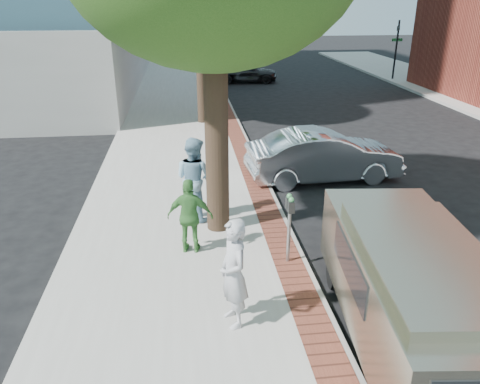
{
  "coord_description": "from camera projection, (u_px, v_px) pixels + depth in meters",
  "views": [
    {
      "loc": [
        -1.28,
        -7.95,
        5.18
      ],
      "look_at": [
        -0.14,
        1.47,
        1.2
      ],
      "focal_mm": 35.0,
      "sensor_mm": 36.0,
      "label": 1
    }
  ],
  "objects": [
    {
      "name": "sedan_silver",
      "position": [
        324.0,
        156.0,
        14.03
      ],
      "size": [
        4.7,
        1.93,
        1.52
      ],
      "primitive_type": "imported",
      "rotation": [
        0.0,
        0.0,
        1.64
      ],
      "color": "#B5B6BC",
      "rests_on": "ground"
    },
    {
      "name": "person_green",
      "position": [
        190.0,
        216.0,
        9.7
      ],
      "size": [
        1.01,
        0.55,
        1.63
      ],
      "primitive_type": "imported",
      "rotation": [
        0.0,
        0.0,
        2.98
      ],
      "color": "#42813A",
      "rests_on": "sidewalk"
    },
    {
      "name": "ground",
      "position": [
        256.0,
        274.0,
        9.43
      ],
      "size": [
        120.0,
        120.0,
        0.0
      ],
      "primitive_type": "plane",
      "color": "black",
      "rests_on": "ground"
    },
    {
      "name": "sidewalk",
      "position": [
        180.0,
        152.0,
        16.55
      ],
      "size": [
        5.0,
        60.0,
        0.15
      ],
      "primitive_type": "cube",
      "color": "#9E9991",
      "rests_on": "ground"
    },
    {
      "name": "brick_strip",
      "position": [
        241.0,
        148.0,
        16.77
      ],
      "size": [
        0.6,
        60.0,
        0.01
      ],
      "primitive_type": "cube",
      "color": "brown",
      "rests_on": "sidewalk"
    },
    {
      "name": "person_gray",
      "position": [
        233.0,
        274.0,
        7.46
      ],
      "size": [
        0.61,
        0.78,
        1.88
      ],
      "primitive_type": "imported",
      "rotation": [
        0.0,
        0.0,
        -1.31
      ],
      "color": "#ADACB1",
      "rests_on": "sidewalk"
    },
    {
      "name": "signal_far",
      "position": [
        396.0,
        46.0,
        30.08
      ],
      "size": [
        0.7,
        0.15,
        3.8
      ],
      "color": "black",
      "rests_on": "ground"
    },
    {
      "name": "signal_near",
      "position": [
        217.0,
        48.0,
        28.79
      ],
      "size": [
        0.7,
        0.15,
        3.8
      ],
      "color": "black",
      "rests_on": "ground"
    },
    {
      "name": "curb",
      "position": [
        251.0,
        150.0,
        16.84
      ],
      "size": [
        0.1,
        60.0,
        0.15
      ],
      "primitive_type": "cube",
      "color": "gray",
      "rests_on": "ground"
    },
    {
      "name": "bg_car",
      "position": [
        245.0,
        71.0,
        30.15
      ],
      "size": [
        4.25,
        1.96,
        1.41
      ],
      "primitive_type": "imported",
      "rotation": [
        0.0,
        0.0,
        1.5
      ],
      "color": "black",
      "rests_on": "ground"
    },
    {
      "name": "parking_meter",
      "position": [
        290.0,
        215.0,
        9.2
      ],
      "size": [
        0.12,
        0.32,
        1.47
      ],
      "color": "gray",
      "rests_on": "sidewalk"
    },
    {
      "name": "person_officer",
      "position": [
        194.0,
        178.0,
        11.18
      ],
      "size": [
        1.24,
        1.23,
        2.02
      ],
      "primitive_type": "imported",
      "rotation": [
        0.0,
        0.0,
        2.4
      ],
      "color": "#82AEC9",
      "rests_on": "sidewalk"
    },
    {
      "name": "van",
      "position": [
        409.0,
        282.0,
        7.38
      ],
      "size": [
        2.42,
        5.17,
        1.85
      ],
      "rotation": [
        0.0,
        0.0,
        -0.11
      ],
      "color": "gray",
      "rests_on": "ground"
    }
  ]
}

